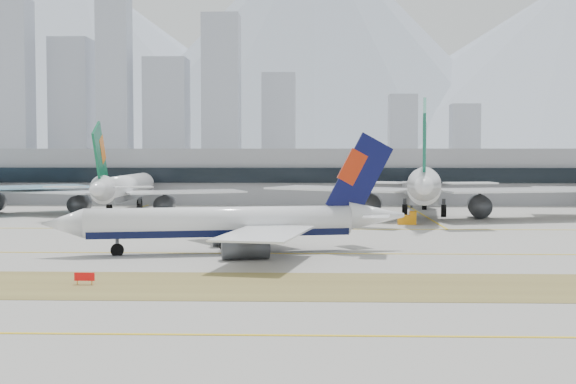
{
  "coord_description": "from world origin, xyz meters",
  "views": [
    {
      "loc": [
        0.6,
        -117.3,
        14.59
      ],
      "look_at": [
        -3.82,
        18.0,
        7.5
      ],
      "focal_mm": 50.0,
      "sensor_mm": 36.0,
      "label": 1
    }
  ],
  "objects_px": {
    "widebody_eva": "(123,189)",
    "terminal": "(312,175)",
    "taxiing_airliner": "(233,223)",
    "widebody_cathay": "(424,187)"
  },
  "relations": [
    {
      "from": "terminal",
      "to": "widebody_eva",
      "type": "bearing_deg",
      "value": -131.72
    },
    {
      "from": "taxiing_airliner",
      "to": "widebody_eva",
      "type": "height_order",
      "value": "widebody_eva"
    },
    {
      "from": "widebody_cathay",
      "to": "terminal",
      "type": "relative_size",
      "value": 0.25
    },
    {
      "from": "taxiing_airliner",
      "to": "terminal",
      "type": "relative_size",
      "value": 0.18
    },
    {
      "from": "widebody_eva",
      "to": "terminal",
      "type": "relative_size",
      "value": 0.21
    },
    {
      "from": "taxiing_airliner",
      "to": "widebody_cathay",
      "type": "distance_m",
      "value": 72.63
    },
    {
      "from": "widebody_eva",
      "to": "terminal",
      "type": "bearing_deg",
      "value": -42.19
    },
    {
      "from": "taxiing_airliner",
      "to": "widebody_eva",
      "type": "bearing_deg",
      "value": -76.88
    },
    {
      "from": "taxiing_airliner",
      "to": "terminal",
      "type": "bearing_deg",
      "value": -106.94
    },
    {
      "from": "terminal",
      "to": "widebody_cathay",
      "type": "bearing_deg",
      "value": -66.14
    }
  ]
}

